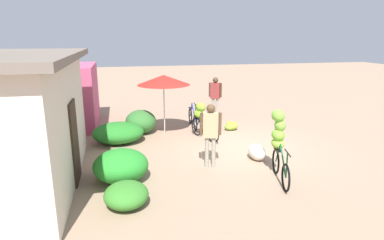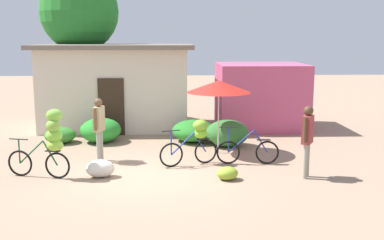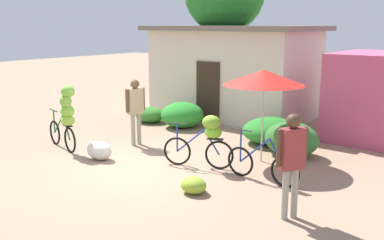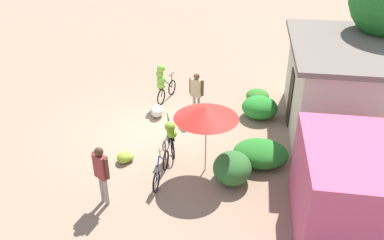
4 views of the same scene
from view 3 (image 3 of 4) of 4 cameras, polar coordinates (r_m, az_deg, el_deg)
ground_plane at (r=10.11m, az=-6.93°, el=-6.08°), size 60.00×60.00×0.00m
building_low at (r=15.60m, az=5.46°, el=6.36°), size 5.78×3.59×3.12m
hedge_bush_front_left at (r=14.61m, az=-5.44°, el=0.71°), size 1.00×0.94×0.51m
hedge_bush_front_right at (r=13.81m, az=-1.28°, el=0.67°), size 1.33×1.35×0.79m
hedge_bush_mid at (r=12.22m, az=10.08°, el=-1.30°), size 1.43×1.71×0.68m
hedge_bush_by_door at (r=11.05m, az=12.75°, el=-2.44°), size 1.35×1.13×0.84m
market_umbrella at (r=10.19m, az=9.28°, el=5.45°), size 1.87×1.87×2.16m
bicycle_leftmost at (r=11.46m, az=-16.00°, el=0.78°), size 1.62×0.55×1.71m
bicycle_near_pile at (r=9.78m, az=1.88°, el=-2.16°), size 1.57×0.65×1.23m
bicycle_center_loaded at (r=9.17m, az=9.01°, el=-5.74°), size 1.70×0.15×1.03m
banana_pile_on_ground at (r=8.54m, az=0.22°, el=-8.45°), size 0.59×0.60×0.32m
produce_sack at (r=10.77m, az=-11.92°, el=-3.89°), size 0.72×0.47×0.44m
person_vendor at (r=11.71m, az=-7.33°, el=1.93°), size 0.29×0.57×1.76m
person_bystander at (r=7.32m, az=12.78°, el=-4.43°), size 0.38×0.51×1.78m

